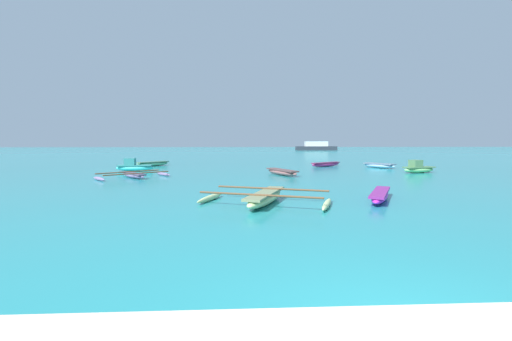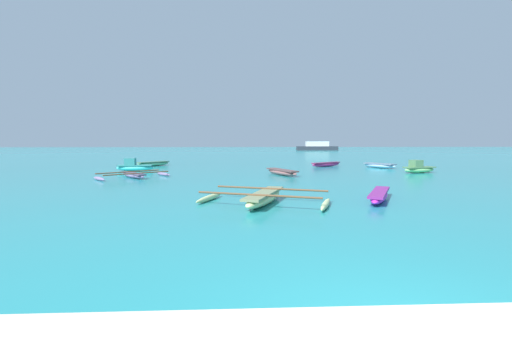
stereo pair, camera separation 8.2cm
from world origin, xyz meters
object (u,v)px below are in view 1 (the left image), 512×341
Objects in this scene: moored_boat_3 at (265,198)px; moored_boat_8 at (133,175)px; moored_boat_1 at (282,172)px; moored_boat_0 at (379,165)px; distant_ferry at (316,147)px; moored_boat_5 at (380,195)px; moored_boat_6 at (326,164)px; moored_boat_4 at (418,168)px; moored_boat_7 at (153,164)px; moored_boat_2 at (134,166)px.

moored_boat_3 is 1.16× the size of moored_boat_8.
moored_boat_3 reaches higher than moored_boat_1.
moored_boat_0 is 0.30× the size of distant_ferry.
moored_boat_6 is (2.23, 16.53, 0.01)m from moored_boat_5.
moored_boat_7 is (-19.78, 7.35, -0.10)m from moored_boat_4.
moored_boat_0 reaches higher than moored_boat_8.
distant_ferry is at bearing 16.79° from moored_boat_5.
moored_boat_1 is 9.09m from moored_boat_8.
moored_boat_7 is at bearing -117.66° from distant_ferry.
moored_boat_6 is (-3.96, 1.68, -0.01)m from moored_boat_0.
moored_boat_0 is 18.83m from moored_boat_8.
moored_boat_4 is 18.68m from moored_boat_8.
moored_boat_3 is 1.94× the size of moored_boat_4.
moored_boat_4 is 21.10m from moored_boat_7.
moored_boat_7 is at bearing 139.22° from moored_boat_6.
moored_boat_6 is 51.14m from distant_ferry.
moored_boat_1 reaches higher than moored_boat_8.
moored_boat_6 is 1.06× the size of moored_boat_7.
moored_boat_3 reaches higher than moored_boat_6.
moored_boat_1 is 13.26m from moored_boat_7.
moored_boat_1 is 10.11m from moored_boat_3.
moored_boat_1 is at bearing -159.04° from moored_boat_6.
moored_boat_8 is (-18.54, -2.29, -0.15)m from moored_boat_4.
distant_ferry reaches higher than moored_boat_4.
moored_boat_2 is 59.38m from distant_ferry.
moored_boat_0 is 18.57m from moored_boat_3.
distant_ferry reaches higher than moored_boat_1.
moored_boat_0 is at bearing -13.65° from moored_boat_3.
moored_boat_4 is at bearing -25.31° from moored_boat_3.
moored_boat_2 is 0.55× the size of moored_boat_3.
moored_boat_2 is at bearing -116.19° from moored_boat_0.
moored_boat_4 reaches higher than moored_boat_0.
moored_boat_6 reaches higher than moored_boat_8.
moored_boat_2 is at bearing 156.41° from moored_boat_8.
moored_boat_0 is 1.05× the size of moored_boat_2.
moored_boat_1 is at bearing -89.65° from moored_boat_0.
moored_boat_3 is 0.51× the size of distant_ferry.
moored_boat_3 is at bearing -34.52° from moored_boat_1.
moored_boat_3 is at bearing -104.33° from distant_ferry.
moored_boat_2 is at bearing 72.30° from moored_boat_5.
moored_boat_6 is (4.66, 7.08, -0.00)m from moored_boat_1.
moored_boat_3 reaches higher than moored_boat_0.
moored_boat_4 is 0.85× the size of moored_boat_7.
moored_boat_1 is 0.79× the size of moored_boat_8.
moored_boat_2 is 0.64× the size of moored_boat_8.
moored_boat_2 reaches higher than moored_boat_6.
moored_boat_4 reaches higher than moored_boat_1.
moored_boat_7 is at bearing 63.09° from moored_boat_5.
moored_boat_3 is at bearing 124.20° from moored_boat_5.
moored_boat_1 is 1.06× the size of moored_boat_6.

